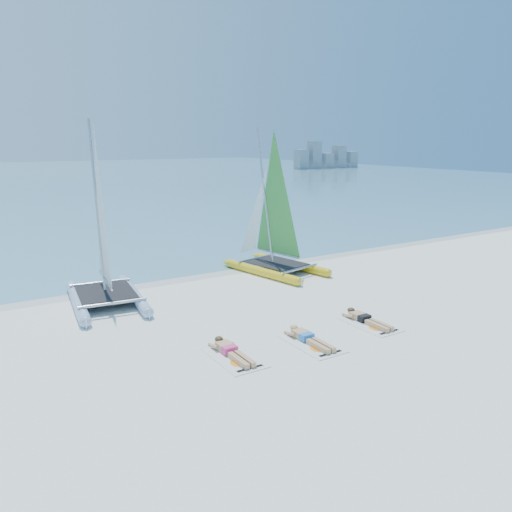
{
  "coord_description": "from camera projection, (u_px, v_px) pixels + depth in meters",
  "views": [
    {
      "loc": [
        -7.69,
        -12.09,
        5.28
      ],
      "look_at": [
        0.56,
        1.2,
        1.62
      ],
      "focal_mm": 35.0,
      "sensor_mm": 36.0,
      "label": 1
    }
  ],
  "objects": [
    {
      "name": "ground",
      "position": [
        261.0,
        318.0,
        15.15
      ],
      "size": [
        140.0,
        140.0,
        0.0
      ],
      "primitive_type": "plane",
      "color": "white",
      "rests_on": "ground"
    },
    {
      "name": "sea",
      "position": [
        11.0,
        180.0,
        67.26
      ],
      "size": [
        140.0,
        115.0,
        0.01
      ],
      "primitive_type": "cube",
      "color": "#74B3C1",
      "rests_on": "ground"
    },
    {
      "name": "wet_sand_strip",
      "position": [
        187.0,
        276.0,
        19.7
      ],
      "size": [
        140.0,
        1.4,
        0.01
      ],
      "primitive_type": "cube",
      "color": "silver",
      "rests_on": "ground"
    },
    {
      "name": "distant_skyline",
      "position": [
        326.0,
        158.0,
        93.58
      ],
      "size": [
        14.0,
        2.0,
        5.0
      ],
      "color": "#9297A1",
      "rests_on": "ground"
    },
    {
      "name": "catamaran_blue",
      "position": [
        102.0,
        248.0,
        16.15
      ],
      "size": [
        2.66,
        4.73,
        6.16
      ],
      "rotation": [
        0.0,
        0.0,
        -0.11
      ],
      "color": "#A4BAD8",
      "rests_on": "ground"
    },
    {
      "name": "catamaran_yellow",
      "position": [
        269.0,
        225.0,
        20.26
      ],
      "size": [
        2.94,
        4.82,
        5.98
      ],
      "rotation": [
        0.0,
        0.0,
        0.2
      ],
      "color": "yellow",
      "rests_on": "ground"
    },
    {
      "name": "towel_a",
      "position": [
        234.0,
        357.0,
        12.36
      ],
      "size": [
        1.0,
        1.85,
        0.02
      ],
      "primitive_type": "cube",
      "color": "white",
      "rests_on": "ground"
    },
    {
      "name": "sunbather_a",
      "position": [
        230.0,
        350.0,
        12.5
      ],
      "size": [
        0.37,
        1.73,
        0.26
      ],
      "color": "tan",
      "rests_on": "towel_a"
    },
    {
      "name": "towel_b",
      "position": [
        312.0,
        344.0,
        13.19
      ],
      "size": [
        1.0,
        1.85,
        0.02
      ],
      "primitive_type": "cube",
      "color": "white",
      "rests_on": "ground"
    },
    {
      "name": "sunbather_b",
      "position": [
        308.0,
        337.0,
        13.32
      ],
      "size": [
        0.37,
        1.73,
        0.26
      ],
      "color": "tan",
      "rests_on": "towel_b"
    },
    {
      "name": "towel_c",
      "position": [
        370.0,
        324.0,
        14.59
      ],
      "size": [
        1.0,
        1.85,
        0.02
      ],
      "primitive_type": "cube",
      "color": "white",
      "rests_on": "ground"
    },
    {
      "name": "sunbather_c",
      "position": [
        365.0,
        319.0,
        14.72
      ],
      "size": [
        0.37,
        1.73,
        0.26
      ],
      "color": "tan",
      "rests_on": "towel_c"
    }
  ]
}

